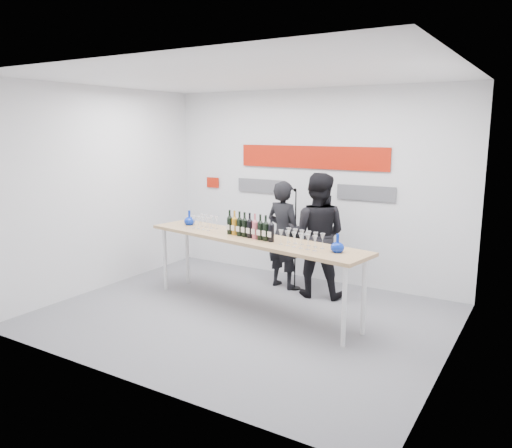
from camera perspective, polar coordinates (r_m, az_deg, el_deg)
name	(u,v)px	position (r m, az deg, el deg)	size (l,w,h in m)	color
ground	(243,316)	(6.58, -1.44, -10.46)	(5.00, 5.00, 0.00)	slate
back_wall	(311,186)	(7.93, 6.35, 4.35)	(5.00, 0.04, 3.00)	silver
signage	(308,166)	(7.90, 5.94, 6.56)	(3.38, 0.02, 0.79)	#AD1807
tasting_table	(252,243)	(6.55, -0.45, -2.16)	(3.36, 1.20, 0.99)	tan
wine_bottles	(250,225)	(6.47, -0.72, -0.15)	(0.80, 0.21, 0.33)	black
decanter_left	(189,218)	(7.42, -7.63, 0.73)	(0.16, 0.16, 0.21)	#08259D
decanter_right	(337,243)	(5.81, 9.29, -2.15)	(0.16, 0.16, 0.21)	#08259D
glasses_left	(205,222)	(7.12, -5.87, 0.21)	(0.39, 0.27, 0.18)	silver
glasses_right	(301,239)	(6.03, 5.21, -1.72)	(0.58, 0.30, 0.18)	silver
presenter_left	(284,235)	(7.52, 3.17, -1.25)	(0.59, 0.39, 1.63)	black
presenter_right	(317,235)	(7.18, 6.95, -1.27)	(0.87, 0.68, 1.79)	black
mic_stand	(295,259)	(7.51, 4.47, -4.00)	(0.18, 0.18, 1.54)	black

